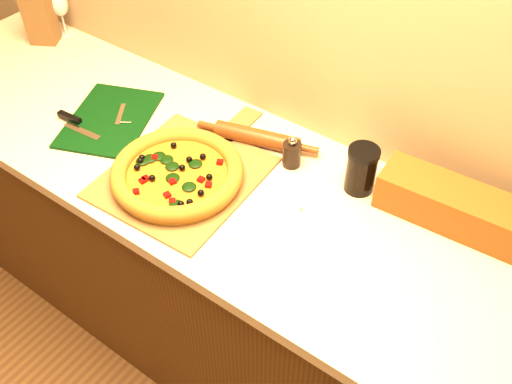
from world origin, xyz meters
name	(u,v)px	position (x,y,z in m)	size (l,w,h in m)	color
cabinet	(257,289)	(0.00, 1.43, 0.43)	(2.80, 0.65, 0.86)	#46290F
countertop	(257,197)	(0.00, 1.43, 0.88)	(2.84, 0.68, 0.04)	beige
pizza_peel	(187,173)	(-0.21, 1.36, 0.90)	(0.42, 0.62, 0.01)	brown
pizza	(177,173)	(-0.21, 1.33, 0.93)	(0.38, 0.38, 0.05)	#AE7F2B
cutting_board	(109,119)	(-0.58, 1.41, 0.91)	(0.36, 0.42, 0.03)	black
bottle_cap	(215,210)	(-0.05, 1.30, 0.90)	(0.03, 0.03, 0.01)	black
pepper_grinder	(292,153)	(0.01, 1.58, 0.94)	(0.06, 0.06, 0.10)	black
rolling_pin	(257,137)	(-0.12, 1.60, 0.93)	(0.38, 0.13, 0.05)	#612B10
bread_bag	(454,206)	(0.48, 1.64, 0.96)	(0.40, 0.13, 0.11)	brown
wine_glass	(59,6)	(-1.12, 1.70, 1.02)	(0.07, 0.07, 0.17)	silver
paper_bag	(40,17)	(-1.14, 1.62, 1.00)	(0.10, 0.08, 0.20)	brown
dark_jar	(361,169)	(0.22, 1.61, 0.97)	(0.09, 0.09, 0.14)	black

